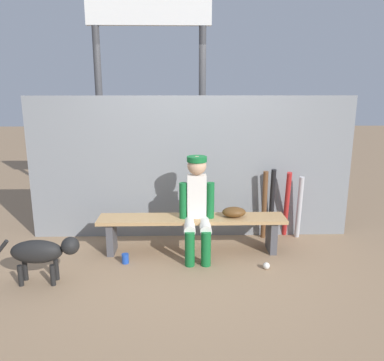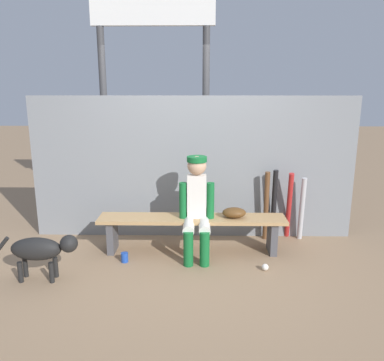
% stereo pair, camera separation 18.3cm
% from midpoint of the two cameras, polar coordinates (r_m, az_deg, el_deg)
% --- Properties ---
extents(ground_plane, '(30.00, 30.00, 0.00)m').
position_cam_midpoint_polar(ground_plane, '(4.78, -1.11, -10.37)').
color(ground_plane, '#937556').
extents(chainlink_fence, '(4.15, 0.03, 1.84)m').
position_cam_midpoint_polar(chainlink_fence, '(5.00, -1.20, 1.80)').
color(chainlink_fence, gray).
rests_on(chainlink_fence, ground_plane).
extents(dugout_bench, '(2.23, 0.36, 0.44)m').
position_cam_midpoint_polar(dugout_bench, '(4.66, -1.13, -6.58)').
color(dugout_bench, tan).
rests_on(dugout_bench, ground_plane).
extents(player_seated, '(0.41, 0.55, 1.17)m').
position_cam_midpoint_polar(player_seated, '(4.46, -0.42, -3.50)').
color(player_seated, silver).
rests_on(player_seated, ground_plane).
extents(baseball_glove, '(0.28, 0.20, 0.12)m').
position_cam_midpoint_polar(baseball_glove, '(4.63, 5.06, -4.66)').
color(baseball_glove, '#593819').
rests_on(baseball_glove, dugout_bench).
extents(bat_wood_dark, '(0.08, 0.14, 0.91)m').
position_cam_midpoint_polar(bat_wood_dark, '(5.08, 9.58, -3.60)').
color(bat_wood_dark, brown).
rests_on(bat_wood_dark, ground_plane).
extents(bat_aluminum_black, '(0.08, 0.17, 0.93)m').
position_cam_midpoint_polar(bat_aluminum_black, '(5.12, 10.66, -3.38)').
color(bat_aluminum_black, black).
rests_on(bat_aluminum_black, ground_plane).
extents(bat_aluminum_red, '(0.10, 0.27, 0.91)m').
position_cam_midpoint_polar(bat_aluminum_red, '(5.17, 12.77, -3.47)').
color(bat_aluminum_red, '#B22323').
rests_on(bat_aluminum_red, ground_plane).
extents(bat_aluminum_silver, '(0.07, 0.14, 0.84)m').
position_cam_midpoint_polar(bat_aluminum_silver, '(5.21, 14.53, -3.87)').
color(bat_aluminum_silver, '#B7B7BC').
rests_on(bat_aluminum_silver, ground_plane).
extents(baseball, '(0.07, 0.07, 0.07)m').
position_cam_midpoint_polar(baseball, '(4.41, 9.70, -12.27)').
color(baseball, white).
rests_on(baseball, ground_plane).
extents(cup_on_ground, '(0.08, 0.08, 0.11)m').
position_cam_midpoint_polar(cup_on_ground, '(4.55, -10.95, -11.22)').
color(cup_on_ground, '#1E47AD').
rests_on(cup_on_ground, ground_plane).
extents(cup_on_bench, '(0.08, 0.08, 0.11)m').
position_cam_midpoint_polar(cup_on_bench, '(4.64, 0.80, -4.62)').
color(cup_on_bench, silver).
rests_on(cup_on_bench, dugout_bench).
extents(scoreboard, '(1.96, 0.27, 3.78)m').
position_cam_midpoint_polar(scoreboard, '(5.64, -6.64, 20.38)').
color(scoreboard, '#3F3F42').
rests_on(scoreboard, ground_plane).
extents(dog, '(0.84, 0.20, 0.49)m').
position_cam_midpoint_polar(dog, '(4.26, -22.32, -9.71)').
color(dog, black).
rests_on(dog, ground_plane).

